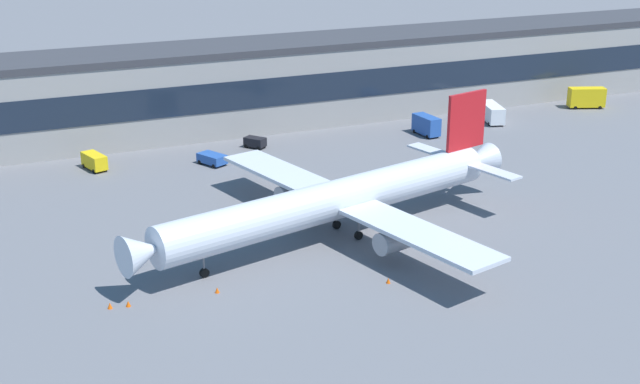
# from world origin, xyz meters

# --- Properties ---
(ground_plane) EXTENTS (600.00, 600.00, 0.00)m
(ground_plane) POSITION_xyz_m (0.00, 0.00, 0.00)
(ground_plane) COLOR slate
(terminal_building) EXTENTS (194.86, 15.90, 15.55)m
(terminal_building) POSITION_xyz_m (0.00, 55.02, 7.80)
(terminal_building) COLOR #9E9993
(terminal_building) RESTS_ON ground_plane
(airliner) EXTENTS (57.18, 49.54, 15.71)m
(airliner) POSITION_xyz_m (-9.62, -0.57, 5.16)
(airliner) COLOR silver
(airliner) RESTS_ON ground_plane
(baggage_tug) EXTENTS (3.76, 4.08, 1.85)m
(baggage_tug) POSITION_xyz_m (-6.44, 40.86, 1.09)
(baggage_tug) COLOR black
(baggage_tug) RESTS_ON ground_plane
(fuel_truck) EXTENTS (5.07, 8.85, 3.35)m
(fuel_truck) POSITION_xyz_m (40.83, 39.04, 1.88)
(fuel_truck) COLOR white
(fuel_truck) RESTS_ON ground_plane
(stair_truck) EXTENTS (2.83, 6.16, 3.55)m
(stair_truck) POSITION_xyz_m (24.69, 35.88, 1.98)
(stair_truck) COLOR #2651A5
(stair_truck) RESTS_ON ground_plane
(pushback_tractor) EXTENTS (4.43, 5.45, 1.75)m
(pushback_tractor) POSITION_xyz_m (-15.88, 34.91, 1.05)
(pushback_tractor) COLOR #2651A5
(pushback_tractor) RESTS_ON ground_plane
(crew_van) EXTENTS (3.55, 5.60, 2.55)m
(crew_van) POSITION_xyz_m (-33.72, 39.76, 1.46)
(crew_van) COLOR yellow
(crew_van) RESTS_ON ground_plane
(catering_truck) EXTENTS (7.65, 4.99, 4.15)m
(catering_truck) POSITION_xyz_m (64.76, 40.34, 2.29)
(catering_truck) COLOR yellow
(catering_truck) RESTS_ON ground_plane
(traffic_cone_0) EXTENTS (0.53, 0.53, 0.66)m
(traffic_cone_0) POSITION_xyz_m (-28.58, -9.71, 0.33)
(traffic_cone_0) COLOR #F2590C
(traffic_cone_0) RESTS_ON ground_plane
(traffic_cone_1) EXTENTS (0.51, 0.51, 0.64)m
(traffic_cone_1) POSITION_xyz_m (-10.02, -15.14, 0.32)
(traffic_cone_1) COLOR #F2590C
(traffic_cone_1) RESTS_ON ground_plane
(traffic_cone_2) EXTENTS (0.55, 0.55, 0.68)m
(traffic_cone_2) POSITION_xyz_m (-40.20, -8.72, 0.34)
(traffic_cone_2) COLOR #F2590C
(traffic_cone_2) RESTS_ON ground_plane
(traffic_cone_3) EXTENTS (0.55, 0.55, 0.69)m
(traffic_cone_3) POSITION_xyz_m (-38.31, -9.04, 0.34)
(traffic_cone_3) COLOR #F2590C
(traffic_cone_3) RESTS_ON ground_plane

